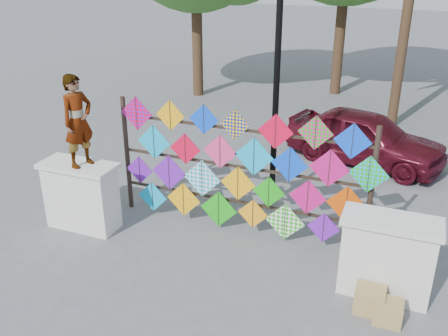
{
  "coord_description": "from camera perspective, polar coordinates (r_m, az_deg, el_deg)",
  "views": [
    {
      "loc": [
        2.74,
        -6.84,
        4.81
      ],
      "look_at": [
        -0.2,
        0.6,
        1.27
      ],
      "focal_mm": 40.0,
      "sensor_mm": 36.0,
      "label": 1
    }
  ],
  "objects": [
    {
      "name": "sedan",
      "position": [
        12.48,
        15.82,
        3.42
      ],
      "size": [
        4.05,
        2.46,
        1.29
      ],
      "primitive_type": "imported",
      "rotation": [
        0.0,
        0.0,
        1.31
      ],
      "color": "#4E0D1A",
      "rests_on": "ground"
    },
    {
      "name": "vendor_woman",
      "position": [
        8.92,
        -16.37,
        5.16
      ],
      "size": [
        0.54,
        0.68,
        1.63
      ],
      "primitive_type": "imported",
      "rotation": [
        0.0,
        0.0,
        1.3
      ],
      "color": "#99999E",
      "rests_on": "parapet_left"
    },
    {
      "name": "ground",
      "position": [
        8.8,
        -0.24,
        -9.3
      ],
      "size": [
        80.0,
        80.0,
        0.0
      ],
      "primitive_type": "plane",
      "color": "slate",
      "rests_on": "ground"
    },
    {
      "name": "cardboard_box_far",
      "position": [
        7.59,
        18.25,
        -15.34
      ],
      "size": [
        0.39,
        0.36,
        0.33
      ],
      "primitive_type": "cube",
      "color": "tan",
      "rests_on": "ground"
    },
    {
      "name": "parapet_right",
      "position": [
        7.83,
        18.11,
        -9.57
      ],
      "size": [
        1.4,
        0.65,
        1.28
      ],
      "color": "silver",
      "rests_on": "ground"
    },
    {
      "name": "cardboard_box_near",
      "position": [
        7.69,
        16.3,
        -14.26
      ],
      "size": [
        0.42,
        0.37,
        0.37
      ],
      "primitive_type": "cube",
      "color": "tan",
      "rests_on": "ground"
    },
    {
      "name": "kite_rack",
      "position": [
        8.8,
        1.96,
        -0.36
      ],
      "size": [
        4.9,
        0.24,
        2.38
      ],
      "color": "black",
      "rests_on": "ground"
    },
    {
      "name": "parapet_left",
      "position": [
        9.54,
        -15.98,
        -3.01
      ],
      "size": [
        1.4,
        0.65,
        1.28
      ],
      "color": "silver",
      "rests_on": "ground"
    },
    {
      "name": "lamppost",
      "position": [
        9.41,
        6.07,
        10.71
      ],
      "size": [
        0.28,
        0.28,
        4.46
      ],
      "color": "black",
      "rests_on": "ground"
    }
  ]
}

